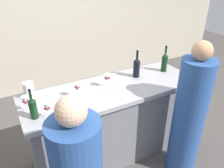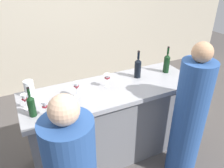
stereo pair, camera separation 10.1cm
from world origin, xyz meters
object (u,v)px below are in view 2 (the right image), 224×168
Objects in this scene: wine_bottle_leftmost_dark_green at (31,105)px; wine_glass_near_left at (45,106)px; wine_bottle_center_dark_green at (167,63)px; wine_bottle_second_left_near_black at (138,67)px; wine_glass_far_left at (107,78)px; wine_glass_near_center at (25,99)px; water_pitcher at (29,88)px; wine_glass_near_right at (76,87)px; person_center_guest at (189,120)px.

wine_glass_near_left is at bearing -30.43° from wine_bottle_leftmost_dark_green.
wine_bottle_center_dark_green reaches higher than wine_bottle_leftmost_dark_green.
wine_bottle_second_left_near_black is 2.15× the size of wine_glass_far_left.
wine_glass_far_left is (-0.84, -0.02, -0.02)m from wine_bottle_center_dark_green.
wine_bottle_leftmost_dark_green is at bearing 149.57° from wine_glass_near_left.
wine_glass_near_center is at bearing 125.71° from wine_glass_near_left.
wine_glass_near_center is (-1.32, -0.11, -0.03)m from wine_bottle_second_left_near_black.
wine_glass_far_left is at bearing -12.06° from water_pitcher.
wine_bottle_second_left_near_black is 0.44m from wine_glass_far_left.
wine_glass_near_right is at bearing 17.65° from wine_bottle_leftmost_dark_green.
wine_glass_far_left is at bearing 19.66° from wine_glass_near_left.
wine_glass_near_left is 0.26m from wine_glass_near_center.
wine_bottle_second_left_near_black reaches higher than wine_glass_near_center.
person_center_guest is at bearing -72.98° from wine_bottle_second_left_near_black.
wine_glass_near_center is 0.88m from wine_glass_far_left.
wine_bottle_leftmost_dark_green is 0.19× the size of person_center_guest.
wine_bottle_leftmost_dark_green reaches higher than water_pitcher.
person_center_guest reaches higher than wine_bottle_center_dark_green.
wine_glass_far_left reaches higher than wine_glass_near_center.
water_pitcher reaches higher than wine_glass_near_left.
wine_bottle_center_dark_green is at bearing 1.71° from wine_glass_far_left.
wine_glass_near_center is 0.10× the size of person_center_guest.
person_center_guest reaches higher than wine_glass_near_center.
wine_bottle_second_left_near_black is 1.94× the size of water_pitcher.
wine_bottle_second_left_near_black is 0.83m from person_center_guest.
wine_glass_near_right is 0.37m from wine_glass_far_left.
water_pitcher is at bearing 100.30° from wine_glass_near_left.
water_pitcher is (-1.65, 0.15, -0.04)m from wine_bottle_center_dark_green.
wine_bottle_second_left_near_black is at bearing 15.47° from wine_glass_near_left.
wine_bottle_center_dark_green is 1.60m from wine_glass_near_left.
wine_glass_near_left is 0.93× the size of water_pitcher.
water_pitcher is 1.71m from person_center_guest.
water_pitcher is at bearing 85.75° from wine_bottle_leftmost_dark_green.
wine_bottle_center_dark_green is at bearing 10.36° from wine_glass_near_left.
water_pitcher is 0.11× the size of person_center_guest.
wine_bottle_leftmost_dark_green is 1.60m from person_center_guest.
wine_glass_far_left is 0.83m from water_pitcher.
wine_glass_near_right is 0.95× the size of water_pitcher.
wine_bottle_second_left_near_black is 2.04× the size of wine_glass_near_right.
wine_glass_near_right reaches higher than wine_glass_near_center.
water_pitcher is at bearing 153.11° from wine_glass_near_right.
wine_glass_near_left is 1.48m from person_center_guest.
wine_bottle_center_dark_green is 0.21× the size of person_center_guest.
wine_bottle_center_dark_green reaches higher than water_pitcher.
wine_glass_near_right is at bearing 30.35° from wine_glass_near_left.
wine_glass_near_right reaches higher than wine_glass_near_left.
wine_glass_near_right is (-0.80, -0.11, -0.01)m from wine_bottle_second_left_near_black.
wine_bottle_leftmost_dark_green is 0.49m from wine_glass_near_right.
wine_bottle_second_left_near_black is at bearing 7.85° from wine_glass_near_right.
wine_glass_near_left is 1.03× the size of wine_glass_far_left.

